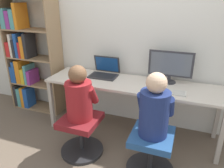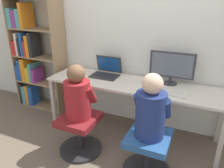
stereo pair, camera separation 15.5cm
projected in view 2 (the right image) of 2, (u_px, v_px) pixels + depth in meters
The scene contains 12 objects.
ground_plane at pixel (123, 144), 2.81m from camera, with size 14.00×14.00×0.00m, color brown.
wall_back at pixel (143, 35), 2.89m from camera, with size 10.00×0.05×2.60m.
desk at pixel (132, 88), 2.81m from camera, with size 2.26×0.60×0.74m.
desktop_monitor at pixel (172, 67), 2.69m from camera, with size 0.55×0.18×0.41m.
laptop at pixel (106, 72), 3.04m from camera, with size 0.38×0.31×0.26m.
keyboard at pixel (168, 93), 2.48m from camera, with size 0.39×0.13×0.03m.
computer_mouse_by_keyboard at pixel (146, 90), 2.56m from camera, with size 0.07×0.09×0.03m.
office_chair_left at pixel (147, 152), 2.28m from camera, with size 0.52×0.52×0.47m.
office_chair_right at pixel (80, 132), 2.62m from camera, with size 0.52×0.52×0.47m.
person_at_monitor at pixel (151, 110), 2.09m from camera, with size 0.36×0.32×0.66m.
person_at_laptop at pixel (78, 95), 2.44m from camera, with size 0.36×0.31×0.63m.
bookshelf at pixel (31, 57), 3.52m from camera, with size 0.86×0.33×1.75m.
Camera 2 is at (0.81, -2.17, 1.78)m, focal length 35.00 mm.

